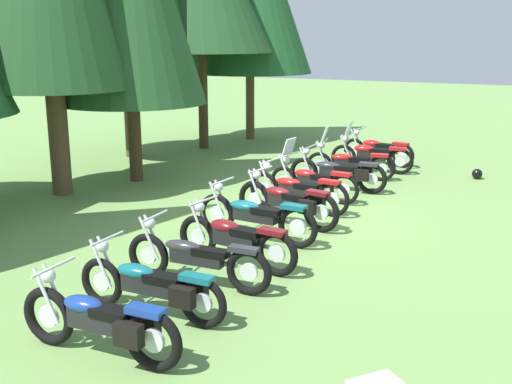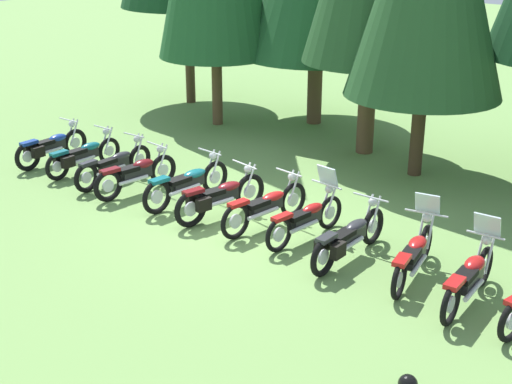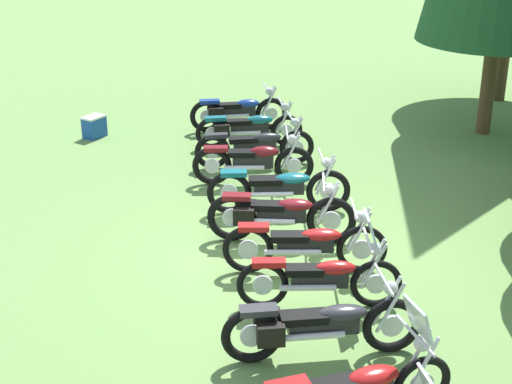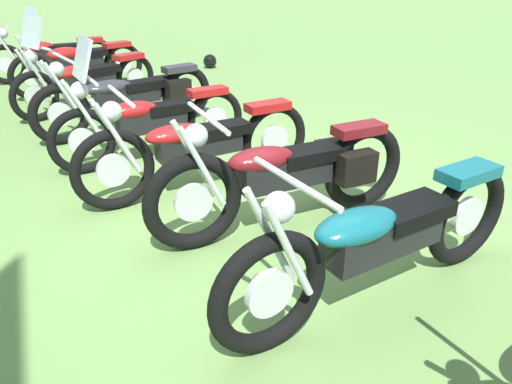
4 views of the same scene
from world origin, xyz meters
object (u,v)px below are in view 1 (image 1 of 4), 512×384
motorcycle_9 (349,162)px  motorcycle_11 (378,149)px  motorcycle_10 (370,154)px  dropped_helmet (477,174)px  motorcycle_1 (153,285)px  motorcycle_7 (312,180)px  motorcycle_2 (196,258)px  motorcycle_8 (339,172)px  motorcycle_6 (297,190)px  motorcycle_0 (101,321)px  motorcycle_4 (255,215)px  motorcycle_3 (235,239)px  motorcycle_5 (288,202)px

motorcycle_9 → motorcycle_11: (2.23, -0.08, -0.01)m
motorcycle_10 → dropped_helmet: motorcycle_10 is taller
motorcycle_1 → motorcycle_7: bearing=-87.9°
motorcycle_2 → dropped_helmet: motorcycle_2 is taller
motorcycle_8 → motorcycle_9: 1.25m
motorcycle_6 → dropped_helmet: bearing=-115.5°
motorcycle_2 → motorcycle_11: size_ratio=1.08×
motorcycle_0 → motorcycle_10: bearing=-91.5°
motorcycle_2 → motorcycle_6: 4.39m
motorcycle_1 → motorcycle_4: 3.39m
motorcycle_4 → motorcycle_6: motorcycle_4 is taller
motorcycle_11 → dropped_helmet: (-0.66, -2.84, -0.31)m
motorcycle_6 → motorcycle_10: bearing=-87.4°
motorcycle_7 → dropped_helmet: motorcycle_7 is taller
motorcycle_3 → dropped_helmet: motorcycle_3 is taller
motorcycle_8 → motorcycle_11: size_ratio=1.10×
motorcycle_9 → dropped_helmet: (1.57, -2.92, -0.33)m
motorcycle_3 → motorcycle_5: bearing=-81.0°
motorcycle_8 → motorcycle_10: bearing=-92.8°
motorcycle_5 → motorcycle_9: (4.35, 0.28, -0.01)m
motorcycle_6 → motorcycle_11: motorcycle_6 is taller
motorcycle_1 → dropped_helmet: (10.40, -2.51, -0.30)m
motorcycle_11 → motorcycle_6: bearing=99.1°
motorcycle_7 → dropped_helmet: size_ratio=8.24×
motorcycle_7 → motorcycle_8: bearing=-97.8°
motorcycle_4 → motorcycle_7: size_ratio=1.11×
motorcycle_1 → motorcycle_9: size_ratio=1.01×
motorcycle_7 → motorcycle_8: motorcycle_7 is taller
motorcycle_4 → motorcycle_6: size_ratio=1.03×
motorcycle_3 → motorcycle_6: size_ratio=0.95×
motorcycle_2 → motorcycle_7: (5.35, 0.39, 0.03)m
motorcycle_0 → motorcycle_6: size_ratio=0.93×
motorcycle_11 → dropped_helmet: bearing=176.7°
motorcycle_7 → motorcycle_8: 1.14m
motorcycle_8 → motorcycle_5: bearing=89.7°
motorcycle_5 → motorcycle_11: motorcycle_5 is taller
motorcycle_5 → motorcycle_11: (6.58, 0.20, -0.02)m
motorcycle_4 → motorcycle_9: motorcycle_9 is taller
motorcycle_5 → motorcycle_8: 3.11m
dropped_helmet → motorcycle_11: bearing=76.9°
motorcycle_0 → motorcycle_6: bearing=-88.6°
motorcycle_9 → motorcycle_7: bearing=75.6°
motorcycle_8 → motorcycle_10: size_ratio=1.08×
motorcycle_11 → motorcycle_9: bearing=97.7°
motorcycle_5 → motorcycle_7: bearing=-71.5°
motorcycle_6 → motorcycle_9: size_ratio=1.05×
motorcycle_5 → motorcycle_7: (2.00, 0.33, -0.01)m
motorcycle_1 → motorcycle_6: bearing=-87.9°
motorcycle_0 → motorcycle_5: motorcycle_5 is taller
motorcycle_0 → motorcycle_3: 3.21m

